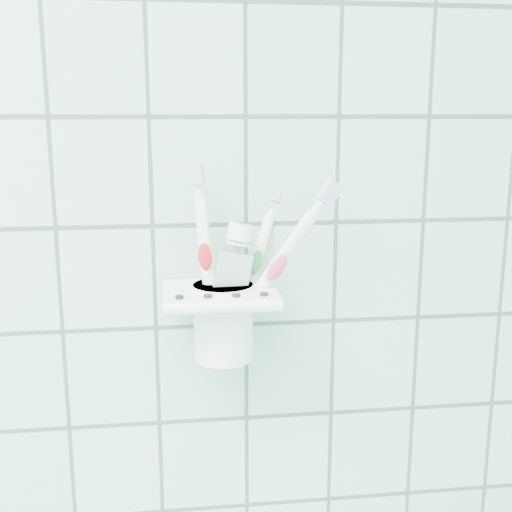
% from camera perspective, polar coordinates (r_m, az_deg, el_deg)
% --- Properties ---
extents(holder_bracket, '(0.11, 0.10, 0.03)m').
position_cam_1_polar(holder_bracket, '(0.64, -3.23, -3.56)').
color(holder_bracket, white).
rests_on(holder_bracket, wall_back).
extents(cup, '(0.07, 0.07, 0.08)m').
position_cam_1_polar(cup, '(0.66, -2.92, -5.49)').
color(cup, white).
rests_on(cup, holder_bracket).
extents(toothbrush_pink, '(0.03, 0.03, 0.19)m').
position_cam_1_polar(toothbrush_pink, '(0.64, -3.74, -0.24)').
color(toothbrush_pink, white).
rests_on(toothbrush_pink, cup).
extents(toothbrush_blue, '(0.06, 0.06, 0.18)m').
position_cam_1_polar(toothbrush_blue, '(0.64, -2.23, -0.63)').
color(toothbrush_blue, white).
rests_on(toothbrush_blue, cup).
extents(toothbrush_orange, '(0.11, 0.02, 0.20)m').
position_cam_1_polar(toothbrush_orange, '(0.62, -3.90, 0.45)').
color(toothbrush_orange, white).
rests_on(toothbrush_orange, cup).
extents(toothpaste_tube, '(0.05, 0.03, 0.14)m').
position_cam_1_polar(toothpaste_tube, '(0.63, -3.52, -2.12)').
color(toothpaste_tube, silver).
rests_on(toothpaste_tube, cup).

